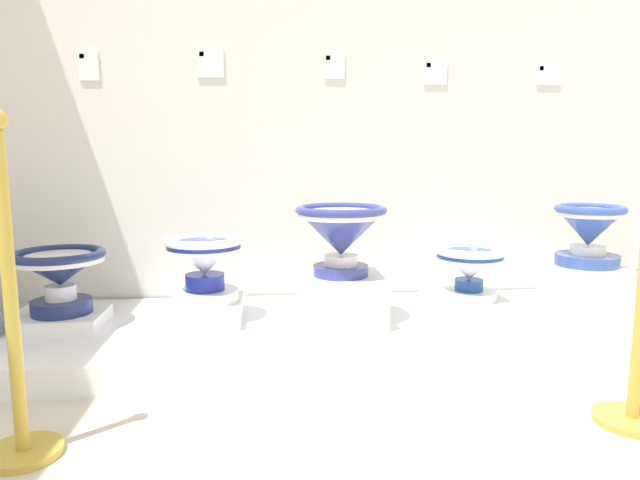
{
  "coord_description": "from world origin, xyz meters",
  "views": [
    {
      "loc": [
        1.52,
        -0.23,
        0.91
      ],
      "look_at": [
        1.77,
        2.37,
        0.52
      ],
      "focal_mm": 31.6,
      "sensor_mm": 36.0,
      "label": 1
    }
  ],
  "objects_px": {
    "antique_toilet_squat_floral": "(341,231)",
    "decorative_vase_corner": "(638,300)",
    "antique_toilet_pale_glazed": "(589,229)",
    "info_placard_third": "(334,66)",
    "info_placard_fourth": "(435,72)",
    "stanchion_post_near_right": "(638,341)",
    "plinth_block_broad_patterned": "(63,320)",
    "plinth_block_central_ornate": "(206,311)",
    "info_placard_second": "(210,63)",
    "antique_toilet_broad_patterned": "(59,271)",
    "stanchion_post_near_left": "(15,348)",
    "plinth_block_pale_glazed": "(585,289)",
    "plinth_block_squat_floral": "(341,299)",
    "info_placard_fifth": "(548,75)",
    "plinth_block_slender_white": "(468,308)",
    "antique_toilet_slender_white": "(470,265)",
    "antique_toilet_central_ornate": "(204,261)",
    "info_placard_first": "(89,65)"
  },
  "relations": [
    {
      "from": "antique_toilet_slender_white",
      "to": "antique_toilet_pale_glazed",
      "type": "relative_size",
      "value": 1.0
    },
    {
      "from": "info_placard_first",
      "to": "antique_toilet_central_ornate",
      "type": "bearing_deg",
      "value": -37.06
    },
    {
      "from": "info_placard_fourth",
      "to": "decorative_vase_corner",
      "type": "height_order",
      "value": "info_placard_fourth"
    },
    {
      "from": "stanchion_post_near_right",
      "to": "info_placard_third",
      "type": "bearing_deg",
      "value": 121.15
    },
    {
      "from": "info_placard_fourth",
      "to": "stanchion_post_near_left",
      "type": "distance_m",
      "value": 2.45
    },
    {
      "from": "antique_toilet_pale_glazed",
      "to": "info_placard_fifth",
      "type": "xyz_separation_m",
      "value": [
        -0.01,
        0.49,
        0.81
      ]
    },
    {
      "from": "antique_toilet_broad_patterned",
      "to": "stanchion_post_near_left",
      "type": "height_order",
      "value": "stanchion_post_near_left"
    },
    {
      "from": "antique_toilet_squat_floral",
      "to": "decorative_vase_corner",
      "type": "distance_m",
      "value": 1.71
    },
    {
      "from": "plinth_block_broad_patterned",
      "to": "stanchion_post_near_right",
      "type": "height_order",
      "value": "stanchion_post_near_right"
    },
    {
      "from": "plinth_block_central_ornate",
      "to": "info_placard_third",
      "type": "bearing_deg",
      "value": 34.6
    },
    {
      "from": "antique_toilet_broad_patterned",
      "to": "info_placard_fifth",
      "type": "bearing_deg",
      "value": 11.47
    },
    {
      "from": "plinth_block_pale_glazed",
      "to": "info_placard_fourth",
      "type": "height_order",
      "value": "info_placard_fourth"
    },
    {
      "from": "decorative_vase_corner",
      "to": "plinth_block_broad_patterned",
      "type": "bearing_deg",
      "value": -176.98
    },
    {
      "from": "antique_toilet_pale_glazed",
      "to": "info_placard_third",
      "type": "xyz_separation_m",
      "value": [
        -1.22,
        0.49,
        0.84
      ]
    },
    {
      "from": "antique_toilet_pale_glazed",
      "to": "stanchion_post_near_left",
      "type": "xyz_separation_m",
      "value": [
        -2.34,
        -0.96,
        -0.2
      ]
    },
    {
      "from": "plinth_block_squat_floral",
      "to": "info_placard_fifth",
      "type": "distance_m",
      "value": 1.77
    },
    {
      "from": "antique_toilet_pale_glazed",
      "to": "plinth_block_pale_glazed",
      "type": "bearing_deg",
      "value": -135.0
    },
    {
      "from": "plinth_block_central_ornate",
      "to": "plinth_block_squat_floral",
      "type": "xyz_separation_m",
      "value": [
        0.64,
        -0.09,
        0.07
      ]
    },
    {
      "from": "plinth_block_central_ornate",
      "to": "antique_toilet_slender_white",
      "type": "height_order",
      "value": "antique_toilet_slender_white"
    },
    {
      "from": "plinth_block_squat_floral",
      "to": "info_placard_first",
      "type": "distance_m",
      "value": 1.78
    },
    {
      "from": "antique_toilet_central_ornate",
      "to": "antique_toilet_squat_floral",
      "type": "height_order",
      "value": "antique_toilet_squat_floral"
    },
    {
      "from": "info_placard_second",
      "to": "plinth_block_broad_patterned",
      "type": "bearing_deg",
      "value": -142.0
    },
    {
      "from": "plinth_block_central_ornate",
      "to": "stanchion_post_near_right",
      "type": "height_order",
      "value": "stanchion_post_near_right"
    },
    {
      "from": "info_placard_second",
      "to": "info_placard_fourth",
      "type": "relative_size",
      "value": 1.16
    },
    {
      "from": "plinth_block_central_ornate",
      "to": "info_placard_first",
      "type": "bearing_deg",
      "value": 142.94
    },
    {
      "from": "antique_toilet_slender_white",
      "to": "info_placard_third",
      "type": "bearing_deg",
      "value": 137.65
    },
    {
      "from": "plinth_block_pale_glazed",
      "to": "info_placard_fourth",
      "type": "relative_size",
      "value": 2.72
    },
    {
      "from": "plinth_block_slender_white",
      "to": "info_placard_first",
      "type": "relative_size",
      "value": 2.51
    },
    {
      "from": "info_placard_first",
      "to": "stanchion_post_near_left",
      "type": "height_order",
      "value": "info_placard_first"
    },
    {
      "from": "plinth_block_slender_white",
      "to": "stanchion_post_near_left",
      "type": "xyz_separation_m",
      "value": [
        -1.72,
        -0.91,
        0.17
      ]
    },
    {
      "from": "plinth_block_pale_glazed",
      "to": "info_placard_fourth",
      "type": "bearing_deg",
      "value": 143.13
    },
    {
      "from": "plinth_block_pale_glazed",
      "to": "info_placard_third",
      "type": "xyz_separation_m",
      "value": [
        -1.22,
        0.49,
        1.15
      ]
    },
    {
      "from": "plinth_block_central_ornate",
      "to": "info_placard_second",
      "type": "distance_m",
      "value": 1.31
    },
    {
      "from": "plinth_block_central_ornate",
      "to": "info_placard_first",
      "type": "xyz_separation_m",
      "value": [
        -0.62,
        0.46,
        1.2
      ]
    },
    {
      "from": "plinth_block_slender_white",
      "to": "antique_toilet_slender_white",
      "type": "xyz_separation_m",
      "value": [
        0.0,
        0.0,
        0.22
      ]
    },
    {
      "from": "plinth_block_broad_patterned",
      "to": "antique_toilet_squat_floral",
      "type": "xyz_separation_m",
      "value": [
        1.29,
        -0.04,
        0.41
      ]
    },
    {
      "from": "info_placard_third",
      "to": "stanchion_post_near_left",
      "type": "relative_size",
      "value": 0.13
    },
    {
      "from": "info_placard_second",
      "to": "antique_toilet_squat_floral",
      "type": "bearing_deg",
      "value": -41.14
    },
    {
      "from": "plinth_block_broad_patterned",
      "to": "antique_toilet_slender_white",
      "type": "xyz_separation_m",
      "value": [
        1.92,
        -0.03,
        0.23
      ]
    },
    {
      "from": "antique_toilet_broad_patterned",
      "to": "info_placard_first",
      "type": "height_order",
      "value": "info_placard_first"
    },
    {
      "from": "antique_toilet_squat_floral",
      "to": "antique_toilet_slender_white",
      "type": "xyz_separation_m",
      "value": [
        0.63,
        0.01,
        -0.18
      ]
    },
    {
      "from": "info_placard_third",
      "to": "stanchion_post_near_right",
      "type": "relative_size",
      "value": 0.14
    },
    {
      "from": "stanchion_post_near_left",
      "to": "antique_toilet_broad_patterned",
      "type": "bearing_deg",
      "value": 101.89
    },
    {
      "from": "plinth_block_central_ornate",
      "to": "decorative_vase_corner",
      "type": "relative_size",
      "value": 1.18
    },
    {
      "from": "antique_toilet_broad_patterned",
      "to": "stanchion_post_near_left",
      "type": "distance_m",
      "value": 0.96
    },
    {
      "from": "decorative_vase_corner",
      "to": "antique_toilet_squat_floral",
      "type": "bearing_deg",
      "value": -173.33
    },
    {
      "from": "info_placard_second",
      "to": "info_placard_third",
      "type": "distance_m",
      "value": 0.66
    },
    {
      "from": "plinth_block_pale_glazed",
      "to": "info_placard_fourth",
      "type": "distance_m",
      "value": 1.39
    },
    {
      "from": "plinth_block_squat_floral",
      "to": "info_placard_third",
      "type": "distance_m",
      "value": 1.28
    },
    {
      "from": "antique_toilet_squat_floral",
      "to": "antique_toilet_pale_glazed",
      "type": "xyz_separation_m",
      "value": [
        1.25,
        0.06,
        -0.02
      ]
    }
  ]
}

